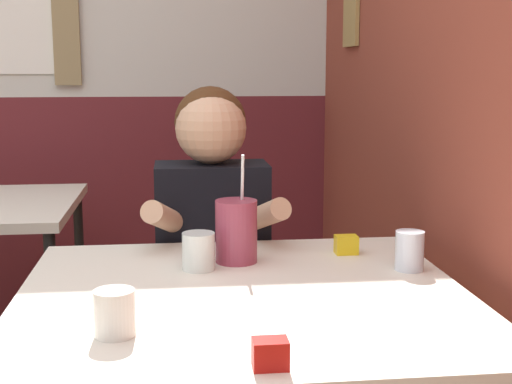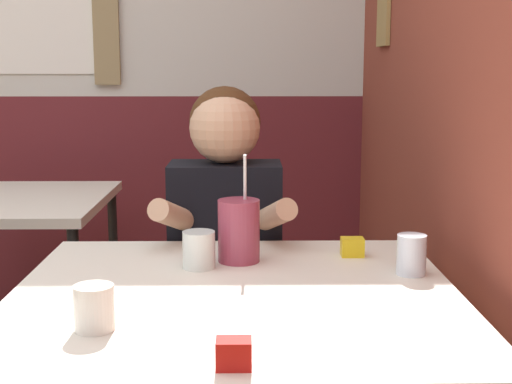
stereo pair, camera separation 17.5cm
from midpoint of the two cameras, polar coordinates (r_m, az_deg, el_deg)
name	(u,v)px [view 1 (the left image)]	position (r m, az deg, el deg)	size (l,w,h in m)	color
brick_wall_right	(407,32)	(2.43, 9.90, 12.49)	(0.08, 4.21, 2.70)	brown
back_wall	(84,41)	(3.50, -15.04, 11.62)	(5.25, 0.09, 2.70)	silver
main_table	(244,318)	(1.63, -4.10, -10.07)	(1.01, 0.95, 0.74)	beige
person_seated	(212,266)	(2.21, -5.79, -5.91)	(0.42, 0.41, 1.18)	black
cocktail_pitcher	(236,231)	(1.84, -4.32, -3.16)	(0.11, 0.11, 0.28)	#99384C
glass_near_pitcher	(409,251)	(1.79, 9.46, -4.69)	(0.07, 0.07, 0.10)	silver
glass_center	(199,251)	(1.79, -7.44, -4.76)	(0.08, 0.08, 0.09)	silver
glass_far_side	(115,313)	(1.39, -14.87, -9.40)	(0.08, 0.08, 0.09)	silver
condiment_ketchup	(270,354)	(1.22, -3.07, -12.89)	(0.06, 0.04, 0.05)	#B7140F
condiment_mustard	(346,245)	(1.93, 4.66, -4.26)	(0.06, 0.04, 0.05)	yellow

